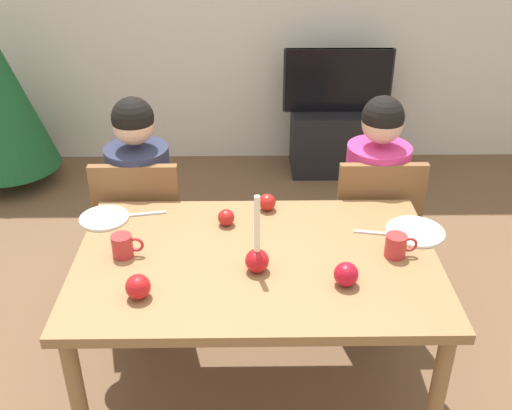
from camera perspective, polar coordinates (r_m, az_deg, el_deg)
name	(u,v)px	position (r m, az deg, el deg)	size (l,w,h in m)	color
ground_plane	(257,396)	(2.82, 0.06, -17.67)	(7.68, 7.68, 0.00)	brown
dining_table	(257,275)	(2.37, 0.07, -6.66)	(1.40, 0.90, 0.75)	olive
chair_left	(143,228)	(3.01, -10.64, -2.18)	(0.40, 0.40, 0.90)	brown
chair_right	(373,227)	(3.03, 10.98, -2.02)	(0.40, 0.40, 0.90)	brown
person_left_child	(143,215)	(3.01, -10.65, -0.92)	(0.30, 0.30, 1.17)	#33384C
person_right_child	(372,213)	(3.02, 10.97, -0.77)	(0.30, 0.30, 1.17)	#33384C
tv_stand	(334,140)	(4.64, 7.37, 6.08)	(0.64, 0.40, 0.48)	black
tv	(338,80)	(4.48, 7.75, 11.61)	(0.79, 0.05, 0.46)	black
candle_centerpiece	(258,256)	(2.22, 0.14, -4.86)	(0.09, 0.09, 0.32)	red
plate_left	(104,218)	(2.65, -14.18, -1.20)	(0.21, 0.21, 0.01)	white
plate_right	(415,232)	(2.56, 14.85, -2.45)	(0.24, 0.24, 0.01)	white
mug_left	(123,246)	(2.37, -12.46, -3.78)	(0.12, 0.08, 0.09)	#B72D2D
mug_right	(397,246)	(2.37, 13.17, -3.77)	(0.13, 0.08, 0.09)	#B72D2D
fork_left	(145,214)	(2.64, -10.45, -0.84)	(0.18, 0.01, 0.01)	silver
fork_right	(375,233)	(2.51, 11.24, -2.61)	(0.18, 0.01, 0.01)	silver
apple_near_candle	(267,202)	(2.62, 1.06, 0.26)	(0.08, 0.08, 0.08)	red
apple_by_left_plate	(226,217)	(2.51, -2.84, -1.18)	(0.07, 0.07, 0.07)	#B21D19
apple_by_right_mug	(138,287)	(2.14, -11.11, -7.60)	(0.09, 0.09, 0.09)	red
apple_far_edge	(346,274)	(2.18, 8.53, -6.50)	(0.09, 0.09, 0.09)	#B11122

